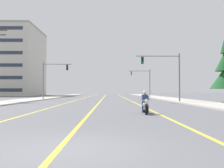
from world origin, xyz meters
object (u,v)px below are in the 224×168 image
(motorcycle_with_rider, at_px, (145,104))
(traffic_signal_mid_right, at_px, (143,79))
(apartment_building_far_left_block, at_px, (7,62))
(traffic_signal_near_right, at_px, (167,70))
(traffic_signal_near_left, at_px, (51,75))

(motorcycle_with_rider, bearing_deg, traffic_signal_mid_right, 82.50)
(motorcycle_with_rider, distance_m, apartment_building_far_left_block, 69.85)
(motorcycle_with_rider, distance_m, traffic_signal_near_right, 17.09)
(traffic_signal_near_right, bearing_deg, apartment_building_far_left_block, 130.41)
(traffic_signal_near_right, height_order, apartment_building_far_left_block, apartment_building_far_left_block)
(motorcycle_with_rider, height_order, traffic_signal_near_left, traffic_signal_near_left)
(traffic_signal_near_right, xyz_separation_m, traffic_signal_near_left, (-16.84, 10.02, -0.05))
(traffic_signal_near_right, distance_m, traffic_signal_mid_right, 24.41)
(motorcycle_with_rider, relative_size, apartment_building_far_left_block, 0.11)
(traffic_signal_mid_right, relative_size, apartment_building_far_left_block, 0.31)
(traffic_signal_near_left, distance_m, apartment_building_far_left_block, 41.20)
(motorcycle_with_rider, relative_size, traffic_signal_near_right, 0.35)
(traffic_signal_near_left, distance_m, traffic_signal_mid_right, 22.41)
(traffic_signal_near_right, relative_size, apartment_building_far_left_block, 0.31)
(traffic_signal_near_right, bearing_deg, traffic_signal_mid_right, 89.19)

